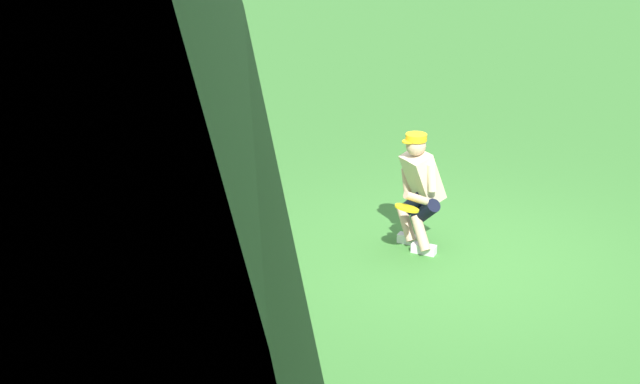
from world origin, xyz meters
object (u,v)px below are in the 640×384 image
at_px(frisbee_held, 407,208).
at_px(person, 419,188).
at_px(frisbee_flying, 233,232).
at_px(dog, 201,267).

bearing_deg(frisbee_held, person, -87.42).
height_order(person, frisbee_flying, person).
bearing_deg(person, dog, 4.25).
height_order(frisbee_flying, frisbee_held, frisbee_flying).
bearing_deg(person, frisbee_flying, 5.06).
height_order(person, dog, person).
bearing_deg(frisbee_held, frisbee_flying, 52.84).
bearing_deg(dog, person, 6.92).
xyz_separation_m(dog, frisbee_held, (-1.34, -1.76, 0.19)).
xyz_separation_m(frisbee_flying, frisbee_held, (-1.14, -1.50, -0.10)).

